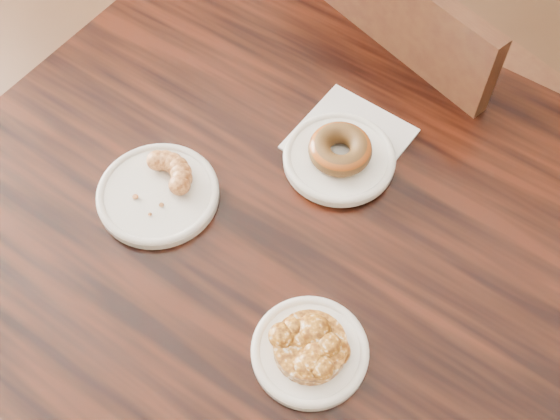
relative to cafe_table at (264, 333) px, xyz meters
The scene contains 10 objects.
floor 0.43m from the cafe_table, 89.58° to the left, with size 5.00×5.00×0.00m, color black.
cafe_table is the anchor object (origin of this frame).
chair_far 0.65m from the cafe_table, 86.39° to the left, with size 0.51×0.51×0.90m, color black, non-canonical shape.
napkin 0.43m from the cafe_table, 80.72° to the left, with size 0.16×0.16×0.00m, color silver.
plate_donut 0.42m from the cafe_table, 76.32° to the left, with size 0.17×0.17×0.01m, color white.
plate_cruller 0.41m from the cafe_table, behind, with size 0.18×0.18×0.01m, color white.
plate_fritter 0.43m from the cafe_table, 38.79° to the right, with size 0.15×0.15×0.01m, color white.
glazed_donut 0.44m from the cafe_table, 76.32° to the left, with size 0.09×0.09×0.03m, color brown.
apple_fritter 0.45m from the cafe_table, 38.79° to the right, with size 0.13×0.13×0.03m, color #492207, non-canonical shape.
cruller_fragment 0.43m from the cafe_table, behind, with size 0.11×0.11×0.03m, color brown, non-canonical shape.
Camera 1 is at (0.28, -0.63, 1.61)m, focal length 45.00 mm.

